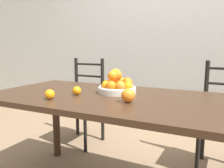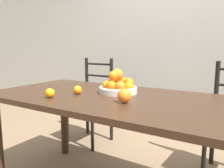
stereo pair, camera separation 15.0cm
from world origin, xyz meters
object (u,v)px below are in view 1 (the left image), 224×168
at_px(orange_loose_1, 77,91).
at_px(chair_left, 83,102).
at_px(orange_loose_2, 50,94).
at_px(orange_loose_0, 128,95).
at_px(fruit_bowl, 117,86).

height_order(orange_loose_1, chair_left, chair_left).
xyz_separation_m(orange_loose_2, chair_left, (-0.44, 1.04, -0.32)).
height_order(orange_loose_0, chair_left, chair_left).
bearing_deg(fruit_bowl, chair_left, 137.93).
bearing_deg(chair_left, orange_loose_2, -63.96).
bearing_deg(orange_loose_1, chair_left, 121.31).
relative_size(orange_loose_0, orange_loose_2, 1.34).
height_order(fruit_bowl, orange_loose_2, fruit_bowl).
distance_m(orange_loose_0, chair_left, 1.34).
bearing_deg(orange_loose_0, fruit_bowl, 127.14).
relative_size(orange_loose_1, orange_loose_2, 0.97).
xyz_separation_m(orange_loose_1, orange_loose_2, (-0.08, -0.18, 0.00)).
relative_size(fruit_bowl, orange_loose_1, 4.57).
bearing_deg(fruit_bowl, orange_loose_0, -52.86).
bearing_deg(chair_left, fruit_bowl, -39.11).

